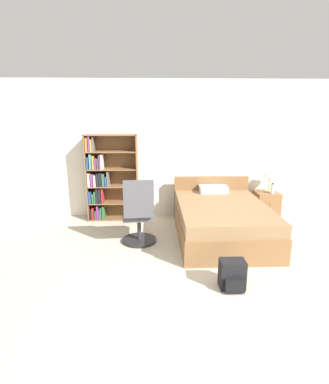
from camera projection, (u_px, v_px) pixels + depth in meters
name	position (u px, v px, depth m)	size (l,w,h in m)	color
ground_plane	(225.00, 318.00, 2.99)	(14.00, 14.00, 0.00)	#BCB29E
wall_back	(190.00, 150.00, 5.78)	(9.00, 0.06, 2.60)	silver
bookshelf	(106.00, 179.00, 5.62)	(0.95, 0.29, 1.62)	brown
bed	(221.00, 219.00, 4.93)	(1.41, 2.03, 0.82)	brown
office_chair	(139.00, 215.00, 4.58)	(0.54, 0.61, 1.06)	#232326
nightstand	(266.00, 205.00, 5.81)	(0.43, 0.46, 0.52)	brown
table_lamp	(270.00, 174.00, 5.70)	(0.24, 0.24, 0.44)	tan
water_bottle	(273.00, 189.00, 5.62)	(0.07, 0.07, 0.20)	silver
backpack_black	(232.00, 275.00, 3.47)	(0.29, 0.27, 0.34)	black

